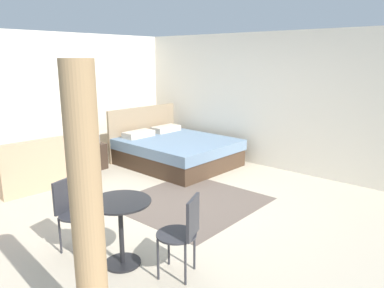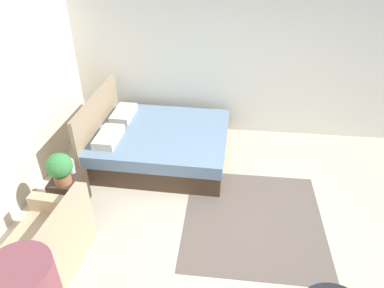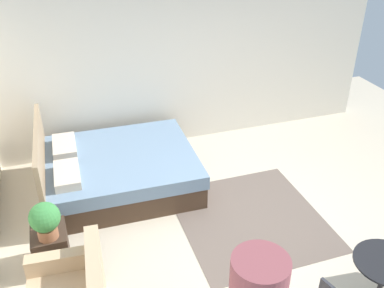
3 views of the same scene
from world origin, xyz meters
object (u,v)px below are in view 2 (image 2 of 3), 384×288
object	(u,v)px
bed	(158,143)
couch	(39,258)
nightstand	(70,192)
potted_plant	(60,167)
vase	(71,166)

from	to	relation	value
bed	couch	xyz separation A→B (m)	(-2.44, 0.83, 0.00)
nightstand	potted_plant	distance (m)	0.50
vase	bed	bearing A→B (deg)	-38.35
couch	potted_plant	distance (m)	1.14
potted_plant	vase	bearing A→B (deg)	-7.28
bed	nightstand	distance (m)	1.62
potted_plant	vase	size ratio (longest dim) A/B	2.06
nightstand	vase	size ratio (longest dim) A/B	2.33
couch	vase	size ratio (longest dim) A/B	6.66
nightstand	vase	distance (m)	0.38
couch	vase	xyz separation A→B (m)	(1.26, 0.10, 0.31)
couch	potted_plant	xyz separation A→B (m)	(1.04, 0.13, 0.45)
bed	potted_plant	bearing A→B (deg)	145.51
nightstand	vase	world-z (taller)	vase
couch	nightstand	bearing A→B (deg)	7.06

